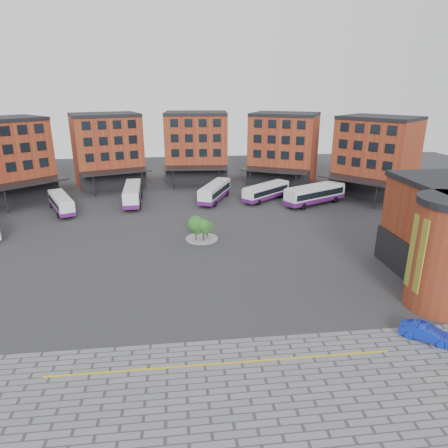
{
  "coord_description": "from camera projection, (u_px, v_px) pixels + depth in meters",
  "views": [
    {
      "loc": [
        -0.78,
        -38.68,
        19.7
      ],
      "look_at": [
        4.39,
        6.4,
        4.0
      ],
      "focal_mm": 32.0,
      "sensor_mm": 36.0,
      "label": 1
    }
  ],
  "objects": [
    {
      "name": "tree_island",
      "position": [
        201.0,
        227.0,
        53.21
      ],
      "size": [
        4.4,
        4.4,
        3.51
      ],
      "color": "gray",
      "rests_on": "ground"
    },
    {
      "name": "bus_d",
      "position": [
        215.0,
        191.0,
        72.0
      ],
      "size": [
        6.87,
        11.28,
        3.15
      ],
      "rotation": [
        0.0,
        0.0,
        -0.41
      ],
      "color": "silver",
      "rests_on": "ground"
    },
    {
      "name": "blue_car",
      "position": [
        426.0,
        333.0,
        32.56
      ],
      "size": [
        4.02,
        3.59,
        1.32
      ],
      "primitive_type": "imported",
      "rotation": [
        0.0,
        0.0,
        0.9
      ],
      "color": "#0D26B0",
      "rests_on": "ground"
    },
    {
      "name": "ground",
      "position": [
        190.0,
        280.0,
        42.84
      ],
      "size": [
        160.0,
        160.0,
        0.0
      ],
      "primitive_type": "plane",
      "color": "#28282B",
      "rests_on": "ground"
    },
    {
      "name": "bus_f",
      "position": [
        315.0,
        194.0,
        69.65
      ],
      "size": [
        12.13,
        8.03,
        3.44
      ],
      "rotation": [
        0.0,
        0.0,
        -1.1
      ],
      "color": "silver",
      "rests_on": "ground"
    },
    {
      "name": "main_building",
      "position": [
        157.0,
        155.0,
        75.87
      ],
      "size": [
        94.14,
        42.48,
        14.6
      ],
      "color": "brown",
      "rests_on": "ground"
    },
    {
      "name": "bus_e",
      "position": [
        266.0,
        192.0,
        72.32
      ],
      "size": [
        9.76,
        8.59,
        2.99
      ],
      "rotation": [
        0.0,
        0.0,
        -0.89
      ],
      "color": "silver",
      "rests_on": "ground"
    },
    {
      "name": "yellow_line",
      "position": [
        223.0,
        363.0,
        29.9
      ],
      "size": [
        26.0,
        0.15,
        0.02
      ],
      "primitive_type": "cube",
      "color": "gold",
      "rests_on": "paving_zone"
    },
    {
      "name": "bus_c",
      "position": [
        133.0,
        194.0,
        70.21
      ],
      "size": [
        3.35,
        11.7,
        3.26
      ],
      "rotation": [
        0.0,
        0.0,
        0.05
      ],
      "color": "white",
      "rests_on": "ground"
    },
    {
      "name": "bus_b",
      "position": [
        61.0,
        203.0,
        65.5
      ],
      "size": [
        6.45,
        10.22,
        2.87
      ],
      "rotation": [
        0.0,
        0.0,
        0.44
      ],
      "color": "white",
      "rests_on": "ground"
    }
  ]
}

